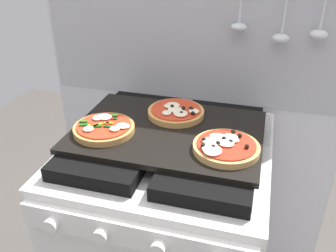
# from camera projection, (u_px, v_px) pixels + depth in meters

# --- Properties ---
(kitchen_backsplash) EXTENTS (1.10, 0.08, 1.55)m
(kitchen_backsplash) POSITION_uv_depth(u_px,v_px,m) (192.00, 118.00, 1.39)
(kitchen_backsplash) COLOR silver
(kitchen_backsplash) RESTS_ON ground_plane
(stove) EXTENTS (0.60, 0.64, 0.90)m
(stove) POSITION_uv_depth(u_px,v_px,m) (168.00, 244.00, 1.27)
(stove) COLOR white
(stove) RESTS_ON ground_plane
(baking_tray) EXTENTS (0.54, 0.38, 0.02)m
(baking_tray) POSITION_uv_depth(u_px,v_px,m) (168.00, 131.00, 1.05)
(baking_tray) COLOR black
(baking_tray) RESTS_ON stove
(pizza_left) EXTENTS (0.17, 0.17, 0.03)m
(pizza_left) POSITION_uv_depth(u_px,v_px,m) (104.00, 128.00, 1.02)
(pizza_left) COLOR #C18947
(pizza_left) RESTS_ON baking_tray
(pizza_right) EXTENTS (0.17, 0.17, 0.03)m
(pizza_right) POSITION_uv_depth(u_px,v_px,m) (225.00, 147.00, 0.93)
(pizza_right) COLOR tan
(pizza_right) RESTS_ON baking_tray
(pizza_center) EXTENTS (0.17, 0.17, 0.03)m
(pizza_center) POSITION_uv_depth(u_px,v_px,m) (176.00, 112.00, 1.11)
(pizza_center) COLOR tan
(pizza_center) RESTS_ON baking_tray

